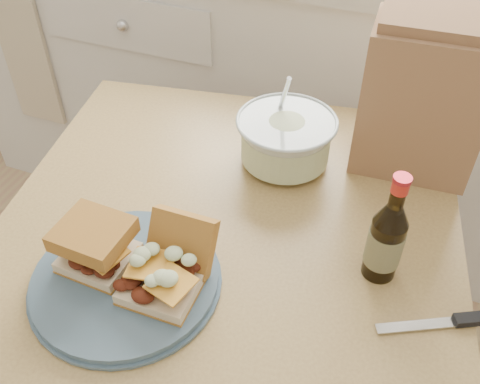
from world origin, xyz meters
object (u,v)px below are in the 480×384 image
at_px(dining_table, 229,256).
at_px(paper_bag, 423,101).
at_px(plate, 126,280).
at_px(coleslaw_bowl, 286,141).
at_px(beer_bottle, 386,240).

relative_size(dining_table, paper_bag, 3.29).
xyz_separation_m(dining_table, plate, (-0.10, -0.20, 0.11)).
relative_size(coleslaw_bowl, beer_bottle, 0.97).
relative_size(beer_bottle, paper_bag, 0.71).
relative_size(plate, paper_bag, 1.02).
relative_size(dining_table, coleslaw_bowl, 4.82).
height_order(plate, beer_bottle, beer_bottle).
bearing_deg(coleslaw_bowl, beer_bottle, -42.98).
bearing_deg(paper_bag, coleslaw_bowl, -162.07).
distance_m(plate, coleslaw_bowl, 0.43).
bearing_deg(coleslaw_bowl, paper_bag, 21.53).
bearing_deg(plate, dining_table, 63.47).
bearing_deg(dining_table, paper_bag, 36.36).
distance_m(dining_table, beer_bottle, 0.34).
height_order(dining_table, paper_bag, paper_bag).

